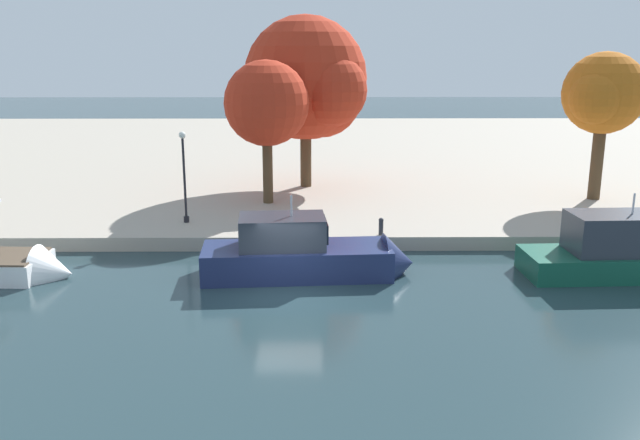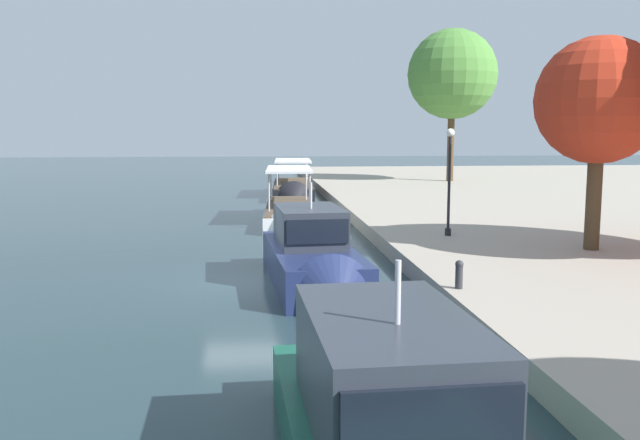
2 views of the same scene
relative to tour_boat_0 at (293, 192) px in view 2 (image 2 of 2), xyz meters
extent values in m
plane|color=#23383D|center=(29.03, -3.44, -0.38)|extent=(220.00, 220.00, 0.00)
cube|color=black|center=(-0.98, 0.05, -0.12)|extent=(11.66, 3.52, 1.42)
cone|color=black|center=(5.28, -0.26, -0.12)|extent=(1.53, 2.72, 2.66)
cube|color=brown|center=(-0.98, 0.05, 0.62)|extent=(11.42, 3.36, 0.08)
cylinder|color=#B2B2B7|center=(2.24, 1.07, 1.49)|extent=(0.10, 0.10, 1.65)
cylinder|color=#B2B2B7|center=(2.13, -1.29, 1.49)|extent=(0.10, 0.10, 1.65)
cylinder|color=#B2B2B7|center=(-4.09, 1.39, 1.49)|extent=(0.10, 0.10, 1.65)
cylinder|color=#B2B2B7|center=(-4.21, -0.97, 1.49)|extent=(0.10, 0.10, 1.65)
cube|color=silver|center=(-0.98, 0.05, 2.37)|extent=(7.27, 3.07, 0.12)
cube|color=white|center=(13.75, -1.02, -0.20)|extent=(10.64, 3.09, 1.33)
cone|color=white|center=(19.51, -1.27, -0.20)|extent=(1.50, 2.43, 2.37)
cube|color=brown|center=(13.75, -1.02, 0.50)|extent=(10.42, 2.95, 0.08)
cylinder|color=#B2B2B7|center=(16.69, -0.10, 1.52)|extent=(0.10, 0.10, 1.95)
cylinder|color=#B2B2B7|center=(16.60, -2.20, 1.52)|extent=(0.10, 0.10, 1.95)
cylinder|color=#B2B2B7|center=(10.90, 0.15, 1.52)|extent=(0.10, 0.10, 1.95)
cylinder|color=#B2B2B7|center=(10.81, -1.95, 1.52)|extent=(0.10, 0.10, 1.95)
cube|color=silver|center=(13.75, -1.02, 2.56)|extent=(6.63, 2.70, 0.12)
cube|color=navy|center=(29.27, -1.07, 0.05)|extent=(7.75, 3.13, 1.61)
cone|color=navy|center=(33.46, -0.79, 0.05)|extent=(1.37, 2.57, 2.49)
cube|color=#2D333D|center=(28.70, -1.11, 1.49)|extent=(3.55, 2.33, 1.27)
cube|color=black|center=(30.03, -1.02, 1.55)|extent=(1.04, 2.03, 0.76)
cylinder|color=silver|center=(29.08, -1.08, 2.56)|extent=(0.08, 0.08, 0.86)
cube|color=#2D333D|center=(42.31, -1.12, 1.40)|extent=(4.04, 2.31, 1.59)
cube|color=black|center=(43.85, -1.07, 1.48)|extent=(1.13, 2.07, 0.96)
cylinder|color=silver|center=(42.75, -1.11, 2.62)|extent=(0.08, 0.08, 0.84)
cylinder|color=#2D2D33|center=(33.07, 2.76, 0.59)|extent=(0.21, 0.21, 0.64)
sphere|color=#2D2D33|center=(33.07, 2.76, 0.97)|extent=(0.23, 0.23, 0.23)
cylinder|color=black|center=(23.65, 5.20, 2.36)|extent=(0.12, 0.12, 4.17)
sphere|color=white|center=(23.65, 5.20, 4.60)|extent=(0.34, 0.34, 0.34)
cylinder|color=black|center=(23.65, 5.20, 0.42)|extent=(0.26, 0.26, 0.30)
cylinder|color=#4C3823|center=(27.42, 9.59, 2.15)|extent=(0.56, 0.56, 3.77)
sphere|color=#B22D19|center=(27.42, 9.59, 5.78)|extent=(4.63, 4.63, 4.63)
sphere|color=#B22D19|center=(26.64, 8.98, 6.56)|extent=(2.13, 2.13, 2.13)
sphere|color=#B22D19|center=(26.46, 9.08, 5.94)|extent=(2.45, 2.45, 2.45)
cylinder|color=#4C3823|center=(-6.56, 14.21, 3.44)|extent=(0.60, 0.60, 6.34)
sphere|color=#4C8438|center=(-6.56, 14.21, 9.51)|extent=(7.73, 7.73, 7.73)
sphere|color=#4C8438|center=(-7.85, 15.86, 9.25)|extent=(4.36, 4.36, 4.36)
sphere|color=#4C8438|center=(-6.16, 14.33, 9.30)|extent=(4.99, 4.99, 4.99)
camera|label=1|loc=(29.98, -27.10, 8.55)|focal=37.69mm
camera|label=2|loc=(51.05, -2.93, 4.69)|focal=37.66mm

